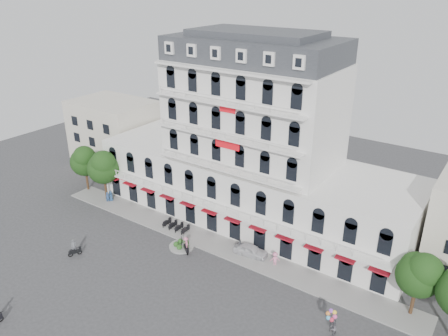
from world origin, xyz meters
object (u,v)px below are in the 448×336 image
parked_car (251,250)px  rider_center (186,244)px  rider_west (74,248)px  balloon_vendor (332,324)px

parked_car → rider_center: rider_center is taller
rider_west → parked_car: bearing=-28.8°
parked_car → rider_west: rider_west is taller
balloon_vendor → rider_west: bearing=-169.5°
rider_west → rider_center: size_ratio=1.03×
rider_center → balloon_vendor: bearing=29.9°
parked_car → balloon_vendor: balloon_vendor is taller
parked_car → balloon_vendor: size_ratio=1.78×
balloon_vendor → parked_car: bearing=153.4°
rider_center → parked_car: bearing=67.4°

